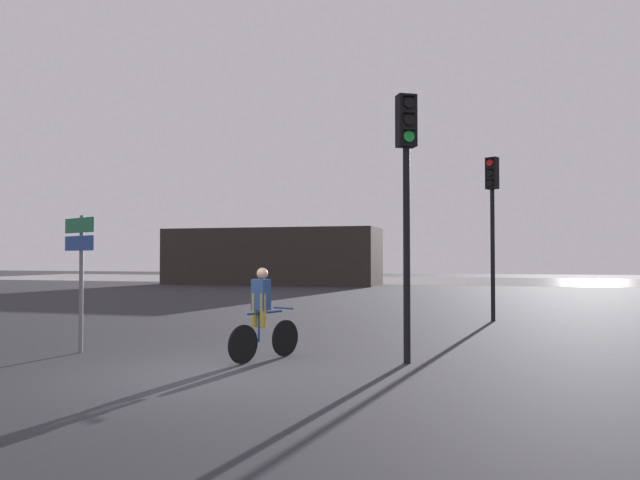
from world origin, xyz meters
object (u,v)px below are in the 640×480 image
Objects in this scene: traffic_light_near_right at (407,177)px; traffic_light_far_right at (492,208)px; distant_building at (271,256)px; cyclist at (262,313)px; direction_sign_post at (80,258)px.

traffic_light_far_right is at bearing -128.95° from traffic_light_near_right.
traffic_light_near_right is at bearing -65.15° from distant_building.
traffic_light_far_right is at bearing 88.01° from cyclist.
traffic_light_near_right is 3.45m from cyclist.
traffic_light_far_right is 2.86× the size of cyclist.
cyclist is at bearing -69.73° from distant_building.
cyclist is at bearing -150.55° from direction_sign_post.
direction_sign_post is at bearing -76.51° from distant_building.
distant_building is at bearing -94.17° from traffic_light_near_right.
distant_building is 5.46× the size of direction_sign_post.
traffic_light_near_right is 2.84× the size of cyclist.
direction_sign_post is (-6.12, -0.55, -1.39)m from traffic_light_near_right.
cyclist is (10.49, -28.40, -1.02)m from distant_building.
traffic_light_far_right is at bearing -54.92° from distant_building.
direction_sign_post reaches higher than cyclist.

